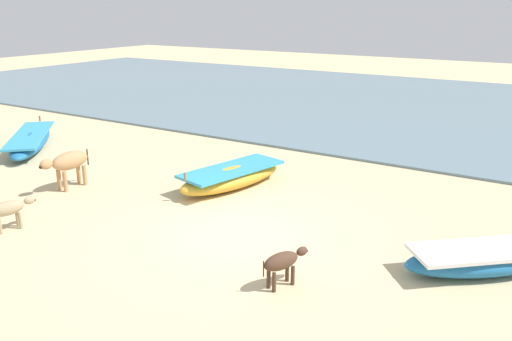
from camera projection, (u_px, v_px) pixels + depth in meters
name	position (u px, v px, depth m)	size (l,w,h in m)	color
ground	(239.00, 234.00, 11.03)	(80.00, 80.00, 0.00)	#CCB789
sea_water	(435.00, 108.00, 24.36)	(60.00, 20.00, 0.08)	slate
fishing_boat_1	(31.00, 140.00, 17.58)	(3.92, 3.96, 0.70)	#1E669E
fishing_boat_2	(232.00, 177.00, 13.81)	(1.85, 3.48, 0.74)	gold
fishing_boat_3	(484.00, 259.00, 9.41)	(2.90, 2.71, 0.66)	#1E669E
cow_adult_tan	(69.00, 162.00, 13.62)	(0.44, 1.52, 0.98)	tan
calf_near_dark	(283.00, 262.00, 8.88)	(0.55, 0.94, 0.63)	#4C3323
calf_far_dun	(9.00, 209.00, 11.12)	(0.46, 1.00, 0.66)	tan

